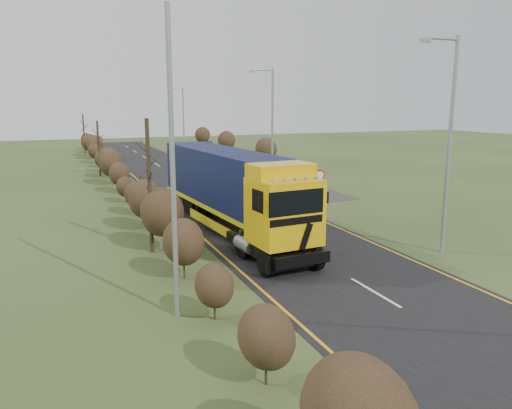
{
  "coord_description": "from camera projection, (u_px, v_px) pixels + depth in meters",
  "views": [
    {
      "loc": [
        -10.32,
        -18.1,
        6.74
      ],
      "look_at": [
        -1.69,
        3.21,
        2.0
      ],
      "focal_mm": 35.0,
      "sensor_mm": 36.0,
      "label": 1
    }
  ],
  "objects": [
    {
      "name": "left_pole",
      "position": [
        173.0,
        169.0,
        15.06
      ],
      "size": [
        0.16,
        0.16,
        9.52
      ],
      "primitive_type": "cylinder",
      "color": "gray",
      "rests_on": "ground"
    },
    {
      "name": "ground",
      "position": [
        320.0,
        261.0,
        21.59
      ],
      "size": [
        160.0,
        160.0,
        0.0
      ],
      "primitive_type": "plane",
      "color": "#31431D",
      "rests_on": "ground"
    },
    {
      "name": "road",
      "position": [
        240.0,
        213.0,
        30.67
      ],
      "size": [
        8.0,
        120.0,
        0.02
      ],
      "primitive_type": "cube",
      "color": "black",
      "rests_on": "ground"
    },
    {
      "name": "hedgerow",
      "position": [
        147.0,
        201.0,
        26.23
      ],
      "size": [
        2.24,
        102.04,
        6.05
      ],
      "color": "black",
      "rests_on": "ground"
    },
    {
      "name": "layby",
      "position": [
        271.0,
        183.0,
        42.13
      ],
      "size": [
        6.0,
        18.0,
        0.02
      ],
      "primitive_type": "cube",
      "color": "#2D2A28",
      "rests_on": "ground"
    },
    {
      "name": "speed_sign",
      "position": [
        320.0,
        181.0,
        31.57
      ],
      "size": [
        0.7,
        0.1,
        2.55
      ],
      "color": "gray",
      "rests_on": "ground"
    },
    {
      "name": "streetlight_mid",
      "position": [
        271.0,
        124.0,
        38.62
      ],
      "size": [
        1.96,
        0.18,
        9.24
      ],
      "color": "gray",
      "rests_on": "ground"
    },
    {
      "name": "lane_markings",
      "position": [
        242.0,
        214.0,
        30.38
      ],
      "size": [
        7.52,
        116.0,
        0.01
      ],
      "color": "orange",
      "rests_on": "road"
    },
    {
      "name": "streetlight_far",
      "position": [
        183.0,
        118.0,
        64.34
      ],
      "size": [
        1.83,
        0.18,
        8.56
      ],
      "color": "gray",
      "rests_on": "ground"
    },
    {
      "name": "car_red_hatchback",
      "position": [
        288.0,
        181.0,
        39.41
      ],
      "size": [
        2.76,
        4.08,
        1.29
      ],
      "primitive_type": "imported",
      "rotation": [
        0.0,
        0.0,
        2.78
      ],
      "color": "#921007",
      "rests_on": "ground"
    },
    {
      "name": "lorry",
      "position": [
        232.0,
        186.0,
        25.88
      ],
      "size": [
        3.64,
        15.64,
        4.31
      ],
      "rotation": [
        0.0,
        0.0,
        0.08
      ],
      "color": "black",
      "rests_on": "ground"
    },
    {
      "name": "warning_board",
      "position": [
        232.0,
        162.0,
        46.53
      ],
      "size": [
        0.75,
        0.11,
        1.97
      ],
      "color": "gray",
      "rests_on": "ground"
    },
    {
      "name": "car_blue_sedan",
      "position": [
        279.0,
        176.0,
        41.66
      ],
      "size": [
        3.38,
        4.44,
        1.4
      ],
      "primitive_type": "imported",
      "rotation": [
        0.0,
        0.0,
        2.63
      ],
      "color": "#091535",
      "rests_on": "ground"
    },
    {
      "name": "streetlight_near",
      "position": [
        448.0,
        137.0,
        21.76
      ],
      "size": [
        2.01,
        0.19,
        9.48
      ],
      "color": "gray",
      "rests_on": "ground"
    }
  ]
}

